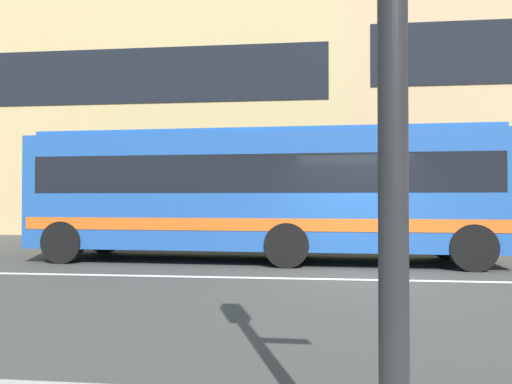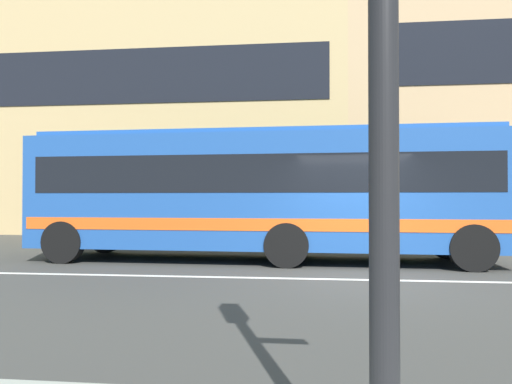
{
  "view_description": "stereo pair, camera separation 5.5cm",
  "coord_description": "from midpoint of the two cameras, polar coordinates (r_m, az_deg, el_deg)",
  "views": [
    {
      "loc": [
        -1.0,
        -9.18,
        1.52
      ],
      "look_at": [
        -2.25,
        2.37,
        1.7
      ],
      "focal_mm": 33.42,
      "sensor_mm": 36.0,
      "label": 1
    },
    {
      "loc": [
        -0.95,
        -9.17,
        1.52
      ],
      "look_at": [
        -2.25,
        2.37,
        1.7
      ],
      "focal_mm": 33.42,
      "sensor_mm": 36.0,
      "label": 2
    }
  ],
  "objects": [
    {
      "name": "apartment_block_left",
      "position": [
        26.13,
        -10.69,
        8.44
      ],
      "size": [
        18.08,
        11.26,
        11.49
      ],
      "color": "tan",
      "rests_on": "ground_plane"
    },
    {
      "name": "hedge_row_far",
      "position": [
        15.86,
        -0.17,
        -4.37
      ],
      "size": [
        13.87,
        1.1,
        1.11
      ],
      "primitive_type": "cube",
      "color": "#356930",
      "rests_on": "ground_plane"
    },
    {
      "name": "transit_bus",
      "position": [
        11.82,
        0.59,
        0.22
      ],
      "size": [
        11.36,
        2.83,
        3.17
      ],
      "color": "#204E99",
      "rests_on": "ground_plane"
    },
    {
      "name": "ground_plane",
      "position": [
        9.35,
        12.26,
        -10.23
      ],
      "size": [
        160.0,
        160.0,
        0.0
      ],
      "primitive_type": "plane",
      "color": "#3D3D39"
    },
    {
      "name": "lane_centre_line",
      "position": [
        9.35,
        12.26,
        -10.21
      ],
      "size": [
        60.0,
        0.16,
        0.01
      ],
      "primitive_type": "cube",
      "color": "silver",
      "rests_on": "ground_plane"
    }
  ]
}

